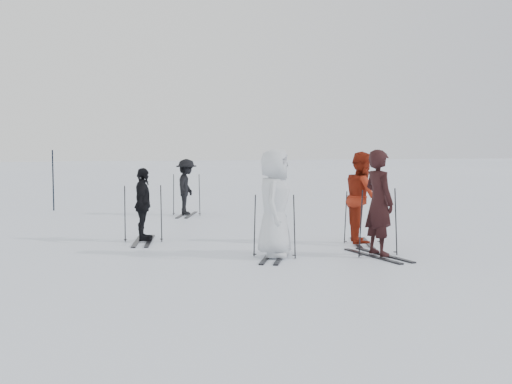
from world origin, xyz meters
TOP-DOWN VIEW (x-y plane):
  - ground at (0.00, 0.00)m, footprint 120.00×120.00m
  - skier_near_dark at (1.62, -1.96)m, footprint 0.61×0.79m
  - skier_red at (1.92, -0.50)m, footprint 0.92×1.07m
  - skier_grey at (-0.28, -1.62)m, footprint 0.94×1.12m
  - skier_uphill_left at (-2.50, 0.82)m, footprint 0.51×0.95m
  - skier_uphill_far at (-0.99, 5.50)m, footprint 0.88×1.16m
  - skis_near_dark at (1.62, -1.96)m, footprint 1.93×1.29m
  - skis_red at (1.92, -0.50)m, footprint 1.72×1.19m
  - skis_grey at (-0.28, -1.62)m, footprint 1.85×1.44m
  - skis_uphill_left at (-2.50, 0.82)m, footprint 1.82×1.15m
  - skis_uphill_far at (-0.99, 5.50)m, footprint 1.88×1.36m
  - piste_marker at (-4.82, 7.76)m, footprint 0.04×0.04m

SIDE VIEW (x-z plane):
  - ground at x=0.00m, z-range 0.00..0.00m
  - skis_red at x=1.92m, z-range 0.00..1.14m
  - skis_grey at x=-0.28m, z-range 0.00..1.20m
  - skis_uphill_far at x=-0.99m, z-range 0.00..1.23m
  - skis_uphill_left at x=-2.50m, z-range 0.00..1.24m
  - skis_near_dark at x=1.62m, z-range 0.00..1.29m
  - skier_uphill_left at x=-2.50m, z-range 0.00..1.54m
  - skier_uphill_far at x=-0.99m, z-range 0.00..1.60m
  - piste_marker at x=-4.82m, z-range 0.00..1.87m
  - skier_red at x=1.92m, z-range 0.00..1.89m
  - skier_near_dark at x=1.62m, z-range 0.00..1.95m
  - skier_grey at x=-0.28m, z-range 0.00..1.96m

